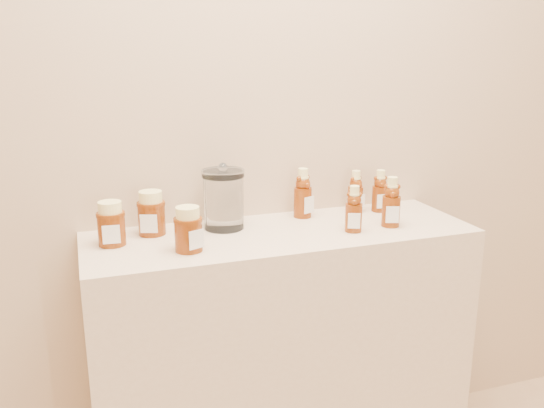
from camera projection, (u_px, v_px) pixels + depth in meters
name	position (u px, v px, depth m)	size (l,w,h in m)	color
wall_back	(261.00, 80.00, 1.84)	(3.50, 0.02, 2.70)	tan
display_table	(281.00, 361.00, 1.90)	(1.20, 0.40, 0.90)	beige
bear_bottle_back_left	(303.00, 190.00, 1.91)	(0.06, 0.06, 0.19)	#5F2307
bear_bottle_back_mid	(356.00, 189.00, 1.97)	(0.06, 0.06, 0.16)	#5F2307
bear_bottle_back_right	(380.00, 188.00, 1.98)	(0.06, 0.06, 0.16)	#5F2307
bear_bottle_front_left	(354.00, 206.00, 1.76)	(0.06, 0.06, 0.16)	#5F2307
bear_bottle_front_right	(392.00, 199.00, 1.81)	(0.06, 0.06, 0.18)	#5F2307
honey_jar_left	(111.00, 223.00, 1.64)	(0.08, 0.08, 0.13)	#5F2307
honey_jar_back	(151.00, 213.00, 1.74)	(0.09, 0.09, 0.13)	#5F2307
honey_jar_front	(188.00, 229.00, 1.59)	(0.08, 0.08, 0.13)	#5F2307
glass_canister	(224.00, 197.00, 1.79)	(0.13, 0.13, 0.20)	white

